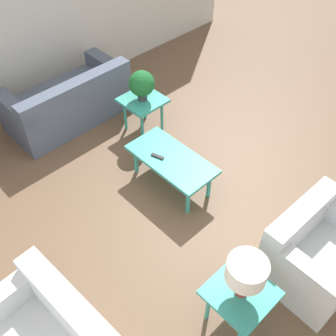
{
  "coord_description": "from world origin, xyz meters",
  "views": [
    {
      "loc": [
        -2.01,
        2.47,
        3.62
      ],
      "look_at": [
        0.17,
        0.38,
        0.55
      ],
      "focal_mm": 42.0,
      "sensor_mm": 36.0,
      "label": 1
    }
  ],
  "objects_px": {
    "table_lamp": "(246,272)",
    "coffee_table": "(171,161)",
    "potted_plant": "(142,84)",
    "side_table_plant": "(143,104)",
    "armchair": "(315,253)",
    "sofa": "(69,102)",
    "side_table_lamp": "(240,296)"
  },
  "relations": [
    {
      "from": "table_lamp",
      "to": "coffee_table",
      "type": "bearing_deg",
      "value": -25.18
    },
    {
      "from": "coffee_table",
      "to": "potted_plant",
      "type": "height_order",
      "value": "potted_plant"
    },
    {
      "from": "side_table_plant",
      "to": "potted_plant",
      "type": "distance_m",
      "value": 0.31
    },
    {
      "from": "table_lamp",
      "to": "side_table_plant",
      "type": "bearing_deg",
      "value": -24.64
    },
    {
      "from": "armchair",
      "to": "sofa",
      "type": "bearing_deg",
      "value": 96.38
    },
    {
      "from": "side_table_plant",
      "to": "potted_plant",
      "type": "xyz_separation_m",
      "value": [
        0.0,
        0.0,
        0.31
      ]
    },
    {
      "from": "side_table_lamp",
      "to": "potted_plant",
      "type": "bearing_deg",
      "value": -24.64
    },
    {
      "from": "sofa",
      "to": "coffee_table",
      "type": "relative_size",
      "value": 1.57
    },
    {
      "from": "side_table_lamp",
      "to": "potted_plant",
      "type": "distance_m",
      "value": 2.95
    },
    {
      "from": "side_table_lamp",
      "to": "potted_plant",
      "type": "relative_size",
      "value": 1.29
    },
    {
      "from": "sofa",
      "to": "potted_plant",
      "type": "bearing_deg",
      "value": 124.33
    },
    {
      "from": "armchair",
      "to": "coffee_table",
      "type": "xyz_separation_m",
      "value": [
        1.84,
        0.16,
        0.06
      ]
    },
    {
      "from": "armchair",
      "to": "side_table_plant",
      "type": "bearing_deg",
      "value": 85.56
    },
    {
      "from": "coffee_table",
      "to": "potted_plant",
      "type": "xyz_separation_m",
      "value": [
        1.03,
        -0.45,
        0.37
      ]
    },
    {
      "from": "side_table_lamp",
      "to": "table_lamp",
      "type": "xyz_separation_m",
      "value": [
        0.0,
        -0.0,
        0.4
      ]
    },
    {
      "from": "side_table_plant",
      "to": "potted_plant",
      "type": "relative_size",
      "value": 1.29
    },
    {
      "from": "sofa",
      "to": "coffee_table",
      "type": "xyz_separation_m",
      "value": [
        -1.92,
        -0.17,
        0.08
      ]
    },
    {
      "from": "armchair",
      "to": "side_table_plant",
      "type": "distance_m",
      "value": 2.88
    },
    {
      "from": "coffee_table",
      "to": "side_table_plant",
      "type": "xyz_separation_m",
      "value": [
        1.03,
        -0.45,
        0.06
      ]
    },
    {
      "from": "side_table_lamp",
      "to": "potted_plant",
      "type": "height_order",
      "value": "potted_plant"
    },
    {
      "from": "side_table_lamp",
      "to": "armchair",
      "type": "bearing_deg",
      "value": -101.78
    },
    {
      "from": "side_table_plant",
      "to": "sofa",
      "type": "bearing_deg",
      "value": 34.83
    },
    {
      "from": "sofa",
      "to": "potted_plant",
      "type": "height_order",
      "value": "potted_plant"
    },
    {
      "from": "sofa",
      "to": "armchair",
      "type": "relative_size",
      "value": 1.74
    },
    {
      "from": "armchair",
      "to": "potted_plant",
      "type": "distance_m",
      "value": 2.91
    },
    {
      "from": "armchair",
      "to": "table_lamp",
      "type": "xyz_separation_m",
      "value": [
        0.2,
        0.94,
        0.52
      ]
    },
    {
      "from": "table_lamp",
      "to": "sofa",
      "type": "bearing_deg",
      "value": -9.6
    },
    {
      "from": "armchair",
      "to": "coffee_table",
      "type": "relative_size",
      "value": 0.91
    },
    {
      "from": "armchair",
      "to": "side_table_lamp",
      "type": "distance_m",
      "value": 0.96
    },
    {
      "from": "coffee_table",
      "to": "side_table_lamp",
      "type": "relative_size",
      "value": 2.03
    },
    {
      "from": "potted_plant",
      "to": "table_lamp",
      "type": "bearing_deg",
      "value": 155.36
    },
    {
      "from": "sofa",
      "to": "side_table_plant",
      "type": "height_order",
      "value": "sofa"
    }
  ]
}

